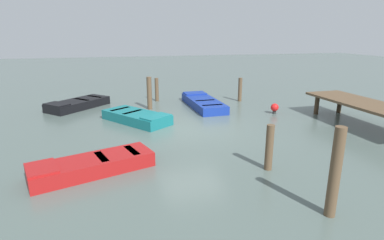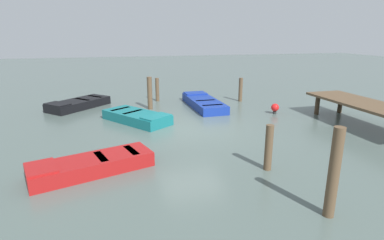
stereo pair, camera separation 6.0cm
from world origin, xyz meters
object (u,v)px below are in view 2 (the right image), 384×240
at_px(mooring_piling_near_right, 269,148).
at_px(rowboat_teal, 137,117).
at_px(rowboat_black, 78,104).
at_px(marker_buoy, 275,108).
at_px(mooring_piling_far_left, 157,90).
at_px(mooring_piling_center, 334,173).
at_px(mooring_piling_far_right, 241,90).
at_px(mooring_piling_mid_left, 150,93).
at_px(rowboat_blue, 203,103).
at_px(rowboat_red, 91,165).
at_px(dock_segment, 367,106).

bearing_deg(mooring_piling_near_right, rowboat_teal, -151.26).
bearing_deg(rowboat_black, marker_buoy, 113.73).
height_order(rowboat_black, mooring_piling_near_right, mooring_piling_near_right).
height_order(rowboat_teal, mooring_piling_far_left, mooring_piling_far_left).
bearing_deg(rowboat_teal, mooring_piling_center, -14.25).
relative_size(mooring_piling_far_right, mooring_piling_center, 0.67).
distance_m(rowboat_black, mooring_piling_mid_left, 3.67).
height_order(rowboat_blue, mooring_piling_far_right, mooring_piling_far_right).
height_order(rowboat_teal, mooring_piling_near_right, mooring_piling_near_right).
xyz_separation_m(rowboat_blue, mooring_piling_mid_left, (-0.19, -2.68, 0.58)).
bearing_deg(mooring_piling_far_left, rowboat_red, -19.31).
bearing_deg(rowboat_teal, marker_buoy, 51.49).
bearing_deg(mooring_piling_far_right, rowboat_blue, -71.98).
xyz_separation_m(rowboat_red, mooring_piling_far_right, (-7.36, 7.40, 0.43)).
relative_size(dock_segment, mooring_piling_far_right, 4.22).
relative_size(mooring_piling_far_right, marker_buoy, 2.68).
bearing_deg(mooring_piling_center, mooring_piling_near_right, -176.09).
xyz_separation_m(rowboat_black, rowboat_blue, (1.27, 6.14, -0.00)).
bearing_deg(rowboat_blue, rowboat_black, 76.79).
xyz_separation_m(rowboat_blue, mooring_piling_center, (9.94, -0.24, 0.74)).
height_order(rowboat_teal, mooring_piling_mid_left, mooring_piling_mid_left).
distance_m(dock_segment, mooring_piling_mid_left, 9.47).
bearing_deg(rowboat_red, mooring_piling_far_right, -153.17).
xyz_separation_m(dock_segment, mooring_piling_center, (5.04, -5.55, 0.11)).
xyz_separation_m(rowboat_teal, marker_buoy, (0.23, 6.31, 0.07)).
xyz_separation_m(rowboat_red, mooring_piling_near_right, (1.01, 4.66, 0.42)).
height_order(mooring_piling_near_right, mooring_piling_far_left, mooring_piling_near_right).
height_order(mooring_piling_mid_left, mooring_piling_far_left, mooring_piling_mid_left).
bearing_deg(rowboat_red, dock_segment, 171.31).
height_order(mooring_piling_near_right, mooring_piling_center, mooring_piling_center).
height_order(mooring_piling_center, marker_buoy, mooring_piling_center).
relative_size(rowboat_blue, marker_buoy, 8.11).
bearing_deg(rowboat_black, mooring_piling_center, 72.64).
relative_size(rowboat_blue, mooring_piling_mid_left, 2.45).
bearing_deg(mooring_piling_mid_left, rowboat_teal, -20.74).
distance_m(mooring_piling_far_right, mooring_piling_center, 11.01).
bearing_deg(dock_segment, mooring_piling_far_right, -153.14).
bearing_deg(rowboat_black, mooring_piling_near_right, 77.75).
xyz_separation_m(rowboat_teal, mooring_piling_far_right, (-2.73, 5.83, 0.43)).
bearing_deg(mooring_piling_center, marker_buoy, 158.45).
bearing_deg(dock_segment, mooring_piling_near_right, -65.46).
height_order(rowboat_blue, rowboat_teal, same).
xyz_separation_m(mooring_piling_far_right, mooring_piling_far_left, (-1.18, -4.41, -0.01)).
distance_m(rowboat_teal, marker_buoy, 6.32).
relative_size(mooring_piling_center, mooring_piling_mid_left, 1.20).
bearing_deg(mooring_piling_center, rowboat_red, -124.68).
bearing_deg(dock_segment, mooring_piling_center, -48.65).
relative_size(mooring_piling_near_right, mooring_piling_mid_left, 0.80).
distance_m(rowboat_red, rowboat_black, 7.95).
bearing_deg(rowboat_black, mooring_piling_far_left, 144.18).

